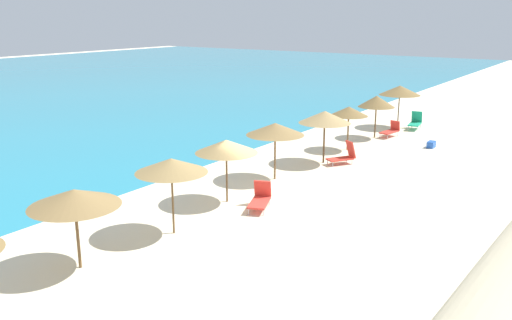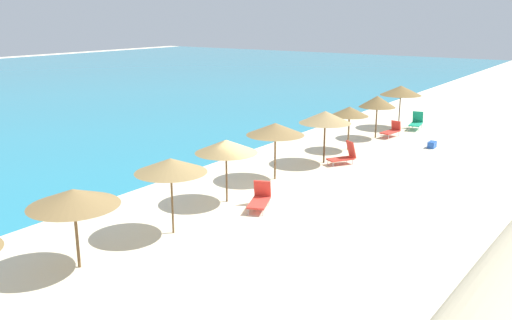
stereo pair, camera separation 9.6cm
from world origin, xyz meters
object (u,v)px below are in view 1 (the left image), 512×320
object	(u,v)px
beach_umbrella_7	(325,117)
lounge_chair_1	(344,155)
beach_umbrella_3	(74,198)
lounge_chair_0	(260,198)
beach_umbrella_10	(400,90)
lounge_chair_4	(391,130)
beach_umbrella_8	(349,111)
beach_umbrella_5	(226,146)
lounge_chair_3	(415,122)
beach_umbrella_6	(275,129)
cooler_box	(431,144)
beach_umbrella_9	(377,101)
beach_umbrella_4	(171,166)

from	to	relation	value
beach_umbrella_7	lounge_chair_1	world-z (taller)	beach_umbrella_7
beach_umbrella_3	lounge_chair_0	distance (m)	7.57
beach_umbrella_10	lounge_chair_4	xyz separation A→B (m)	(-3.01, -0.67, -2.04)
beach_umbrella_3	beach_umbrella_8	size ratio (longest dim) A/B	1.10
beach_umbrella_5	lounge_chair_3	xyz separation A→B (m)	(18.16, -1.45, -1.77)
beach_umbrella_6	lounge_chair_3	bearing A→B (deg)	-6.10
cooler_box	lounge_chair_4	bearing A→B (deg)	63.75
lounge_chair_4	beach_umbrella_7	bearing A→B (deg)	94.39
beach_umbrella_9	beach_umbrella_4	bearing A→B (deg)	-179.41
lounge_chair_0	cooler_box	size ratio (longest dim) A/B	2.71
beach_umbrella_7	beach_umbrella_5	bearing A→B (deg)	176.79
beach_umbrella_4	beach_umbrella_9	xyz separation A→B (m)	(17.88, 0.18, -0.18)
beach_umbrella_4	beach_umbrella_10	bearing A→B (deg)	0.42
beach_umbrella_3	beach_umbrella_7	world-z (taller)	beach_umbrella_7
lounge_chair_0	beach_umbrella_8	bearing A→B (deg)	-105.49
lounge_chair_0	beach_umbrella_10	bearing A→B (deg)	-108.64
beach_umbrella_5	lounge_chair_1	size ratio (longest dim) A/B	1.67
lounge_chair_0	lounge_chair_3	size ratio (longest dim) A/B	1.06
beach_umbrella_7	beach_umbrella_10	size ratio (longest dim) A/B	0.95
lounge_chair_0	cooler_box	xyz separation A→B (m)	(13.53, -2.38, -0.20)
beach_umbrella_6	beach_umbrella_5	bearing A→B (deg)	-178.51
beach_umbrella_7	beach_umbrella_9	distance (m)	6.88
lounge_chair_0	lounge_chair_4	size ratio (longest dim) A/B	1.04
beach_umbrella_8	beach_umbrella_5	bearing A→B (deg)	178.74
beach_umbrella_4	beach_umbrella_7	xyz separation A→B (m)	(11.00, 0.05, -0.06)
beach_umbrella_5	beach_umbrella_9	distance (m)	14.29
beach_umbrella_6	cooler_box	world-z (taller)	beach_umbrella_6
beach_umbrella_10	lounge_chair_3	distance (m)	2.27
beach_umbrella_8	lounge_chair_3	size ratio (longest dim) A/B	1.57
beach_umbrella_3	beach_umbrella_10	xyz separation A→B (m)	(25.18, -0.32, 0.28)
beach_umbrella_6	beach_umbrella_7	size ratio (longest dim) A/B	0.99
beach_umbrella_5	beach_umbrella_6	distance (m)	3.68
lounge_chair_3	beach_umbrella_6	bearing A→B (deg)	75.51
beach_umbrella_5	beach_umbrella_8	xyz separation A→B (m)	(10.58, -0.23, -0.12)
beach_umbrella_4	lounge_chair_1	world-z (taller)	beach_umbrella_4
beach_umbrella_8	lounge_chair_4	bearing A→B (deg)	-9.44
beach_umbrella_9	beach_umbrella_3	bearing A→B (deg)	179.20
beach_umbrella_3	lounge_chair_1	distance (m)	15.00
beach_umbrella_6	beach_umbrella_8	size ratio (longest dim) A/B	1.08
lounge_chair_0	lounge_chair_4	distance (m)	14.98
beach_umbrella_5	lounge_chair_1	distance (m)	8.08
beach_umbrella_9	beach_umbrella_8	bearing A→B (deg)	179.17
cooler_box	beach_umbrella_3	bearing A→B (deg)	169.33
beach_umbrella_8	beach_umbrella_9	world-z (taller)	beach_umbrella_9
beach_umbrella_8	lounge_chair_1	bearing A→B (deg)	-158.30
beach_umbrella_7	beach_umbrella_9	world-z (taller)	beach_umbrella_7
beach_umbrella_6	lounge_chair_1	world-z (taller)	beach_umbrella_6
lounge_chair_3	lounge_chair_4	size ratio (longest dim) A/B	0.98
beach_umbrella_5	beach_umbrella_6	bearing A→B (deg)	1.49
beach_umbrella_6	beach_umbrella_9	xyz separation A→B (m)	(10.61, -0.38, -0.10)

